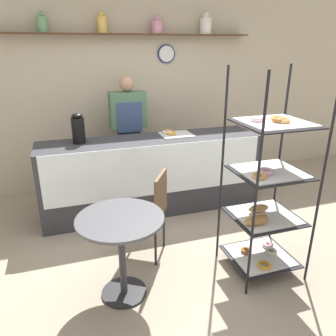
{
  "coord_description": "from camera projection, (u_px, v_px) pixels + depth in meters",
  "views": [
    {
      "loc": [
        -0.99,
        -2.69,
        2.01
      ],
      "look_at": [
        0.0,
        0.36,
        0.8
      ],
      "focal_mm": 35.0,
      "sensor_mm": 36.0,
      "label": 1
    }
  ],
  "objects": [
    {
      "name": "donut_tray_counter",
      "position": [
        173.0,
        133.0,
        4.14
      ],
      "size": [
        0.39,
        0.34,
        0.05
      ],
      "color": "silver",
      "rests_on": "display_counter"
    },
    {
      "name": "person_worker",
      "position": [
        129.0,
        133.0,
        4.47
      ],
      "size": [
        0.48,
        0.23,
        1.64
      ],
      "color": "#282833",
      "rests_on": "ground_plane"
    },
    {
      "name": "coffee_carafe",
      "position": [
        78.0,
        129.0,
        3.74
      ],
      "size": [
        0.15,
        0.15,
        0.35
      ],
      "color": "black",
      "rests_on": "display_counter"
    },
    {
      "name": "cafe_chair",
      "position": [
        152.0,
        206.0,
        3.17
      ],
      "size": [
        0.52,
        0.52,
        0.89
      ],
      "rotation": [
        0.0,
        0.0,
        4.16
      ],
      "color": "black",
      "rests_on": "ground_plane"
    },
    {
      "name": "ground_plane",
      "position": [
        179.0,
        252.0,
        3.39
      ],
      "size": [
        14.0,
        14.0,
        0.0
      ],
      "primitive_type": "plane",
      "color": "gray"
    },
    {
      "name": "pastry_rack",
      "position": [
        266.0,
        194.0,
        2.88
      ],
      "size": [
        0.63,
        0.59,
        1.86
      ],
      "color": "black",
      "rests_on": "ground_plane"
    },
    {
      "name": "display_counter",
      "position": [
        152.0,
        175.0,
        4.14
      ],
      "size": [
        2.7,
        0.61,
        0.95
      ],
      "color": "#333338",
      "rests_on": "ground_plane"
    },
    {
      "name": "back_wall",
      "position": [
        132.0,
        92.0,
        4.75
      ],
      "size": [
        10.0,
        0.3,
        2.7
      ],
      "color": "beige",
      "rests_on": "ground_plane"
    },
    {
      "name": "cafe_table",
      "position": [
        121.0,
        238.0,
        2.64
      ],
      "size": [
        0.7,
        0.7,
        0.74
      ],
      "color": "#262628",
      "rests_on": "ground_plane"
    }
  ]
}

